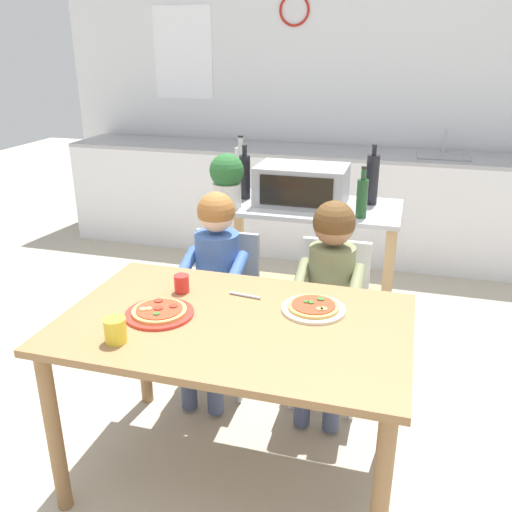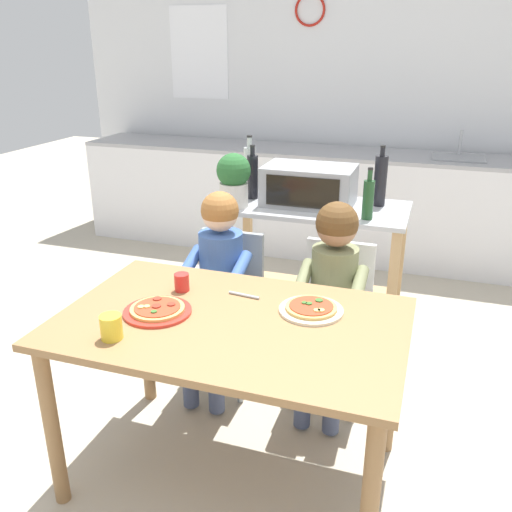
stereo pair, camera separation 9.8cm
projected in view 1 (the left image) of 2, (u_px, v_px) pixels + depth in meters
The scene contains 20 objects.
ground_plane at pixel (297, 334), 3.48m from camera, with size 12.54×12.54×0.00m, color #B7AD99.
back_wall_tiled at pixel (347, 90), 4.73m from camera, with size 5.28×0.14×2.70m.
kitchen_counter at pixel (336, 203), 4.69m from camera, with size 4.75×0.60×1.10m.
kitchen_island_cart at pixel (306, 252), 3.22m from camera, with size 1.05×0.54×0.87m.
toaster_oven at pixel (302, 185), 3.10m from camera, with size 0.51×0.34×0.22m.
bottle_squat_spirits at pixel (241, 168), 3.36m from camera, with size 0.07×0.07×0.34m.
bottle_tall_green_wine at pixel (245, 176), 3.20m from camera, with size 0.07×0.07×0.32m.
bottle_slim_sauce at pixel (362, 197), 2.85m from camera, with size 0.06×0.06×0.27m.
bottle_clear_vinegar at pixel (372, 179), 3.08m from camera, with size 0.07×0.07×0.34m.
potted_herb_plant at pixel (227, 179), 3.02m from camera, with size 0.19×0.19×0.30m.
dining_table at pixel (235, 343), 2.13m from camera, with size 1.33×0.85×0.75m.
dining_chair_left at pixel (223, 298), 2.87m from camera, with size 0.36×0.36×0.81m.
dining_chair_right at pixel (331, 310), 2.75m from camera, with size 0.36×0.36×0.81m.
child_in_blue_striped_shirt at pixel (214, 273), 2.69m from camera, with size 0.32×0.42×1.05m.
child_in_olive_shirt at pixel (329, 282), 2.57m from camera, with size 0.32×0.42×1.04m.
pizza_plate_red_rimmed at pixel (160, 312), 2.12m from camera, with size 0.27×0.27×0.03m.
pizza_plate_cream at pixel (313, 308), 2.16m from camera, with size 0.25×0.25×0.03m.
drinking_cup_red at pixel (182, 284), 2.31m from camera, with size 0.06×0.06×0.08m, color red.
drinking_cup_yellow at pixel (115, 330), 1.92m from camera, with size 0.08×0.08×0.09m, color yellow.
serving_spoon at pixel (245, 295), 2.28m from camera, with size 0.01×0.01×0.14m, color #B7BABF.
Camera 1 is at (0.59, -1.76, 1.74)m, focal length 38.27 mm.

